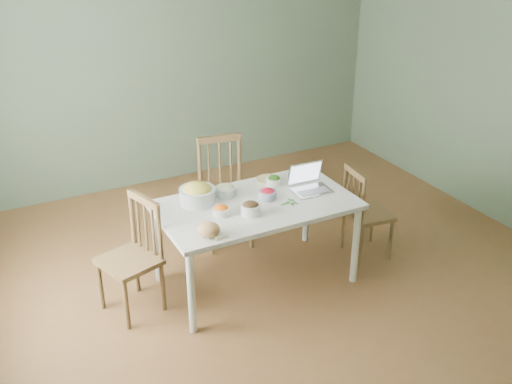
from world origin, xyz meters
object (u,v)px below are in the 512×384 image
chair_right (368,212)px  bread_boule (209,230)px  laptop (312,180)px  chair_far (226,194)px  bowl_squash (197,193)px  chair_left (129,259)px  dining_table (256,243)px

chair_right → bread_boule: size_ratio=5.24×
chair_right → bread_boule: (-1.68, -0.25, 0.37)m
laptop → chair_far: bearing=124.6°
bowl_squash → chair_left: bearing=-168.7°
chair_far → chair_right: bearing=-27.4°
dining_table → bowl_squash: 0.67m
chair_far → chair_left: chair_far is taller
chair_left → dining_table: bearing=67.5°
chair_right → laptop: 0.74m
chair_right → bowl_squash: bearing=86.1°
bread_boule → laptop: (1.08, 0.29, 0.06)m
chair_far → chair_right: chair_far is taller
bowl_squash → chair_right: bearing=-10.7°
dining_table → chair_left: size_ratio=1.69×
chair_far → dining_table: bearing=-85.1°
dining_table → bowl_squash: bearing=152.3°
dining_table → bread_boule: bread_boule is taller
chair_left → bread_boule: (0.51, -0.41, 0.33)m
dining_table → chair_far: size_ratio=1.57×
dining_table → chair_left: (-1.07, 0.09, 0.10)m
dining_table → bowl_squash: bowl_squash is taller
chair_left → bowl_squash: chair_left is taller
chair_left → chair_right: 2.20m
dining_table → chair_far: bearing=85.5°
chair_left → bowl_squash: 0.75m
chair_left → bread_boule: chair_left is taller
dining_table → chair_left: 1.08m
chair_left → chair_right: chair_left is taller
dining_table → chair_left: chair_left is taller
chair_far → bowl_squash: 0.77m
chair_left → bowl_squash: size_ratio=3.20×
dining_table → bread_boule: size_ratio=9.66×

